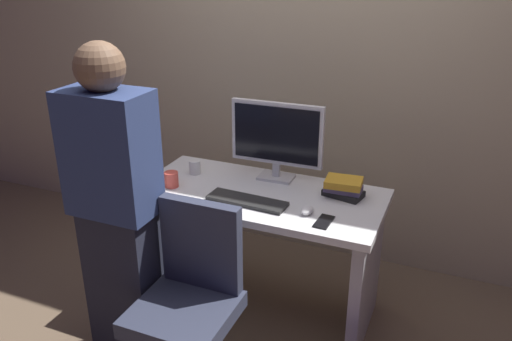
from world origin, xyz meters
name	(u,v)px	position (x,y,z in m)	size (l,w,h in m)	color
ground_plane	(259,305)	(0.00, 0.00, 0.00)	(9.00, 9.00, 0.00)	brown
wall_back	(311,34)	(0.00, 0.84, 1.50)	(6.40, 0.10, 3.00)	tan
desk	(259,231)	(0.00, 0.00, 0.52)	(1.36, 0.66, 0.76)	white
office_chair	(190,312)	(-0.06, -0.69, 0.43)	(0.52, 0.52, 0.94)	black
person_at_desk	(117,213)	(-0.47, -0.64, 0.84)	(0.40, 0.24, 1.64)	#262838
monitor	(277,137)	(0.02, 0.22, 1.01)	(0.54, 0.14, 0.46)	silver
keyboard	(247,201)	(-0.01, -0.14, 0.77)	(0.43, 0.13, 0.02)	#262626
mouse	(307,210)	(0.32, -0.13, 0.77)	(0.06, 0.10, 0.03)	white
cup_near_keyboard	(171,179)	(-0.49, -0.12, 0.80)	(0.08, 0.08, 0.09)	#D84C3F
cup_by_monitor	(195,167)	(-0.46, 0.10, 0.80)	(0.07, 0.07, 0.08)	white
book_stack	(343,188)	(0.43, 0.13, 0.81)	(0.23, 0.17, 0.10)	black
cell_phone	(324,222)	(0.42, -0.20, 0.76)	(0.07, 0.14, 0.01)	black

